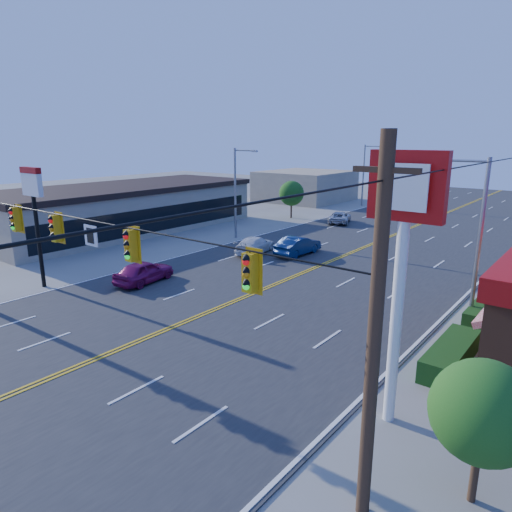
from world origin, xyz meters
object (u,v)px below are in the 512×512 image
Objects in this scene: car_magenta at (144,272)px; kfc_pylon at (403,236)px; pizza_hut_sign at (34,202)px; car_silver at (340,218)px; signal_span at (72,246)px; car_blue at (298,246)px; car_white at (255,246)px.

kfc_pylon is at bearing 159.22° from car_magenta.
kfc_pylon is 2.06× the size of car_magenta.
car_silver is (4.01, 30.31, -4.58)m from pizza_hut_sign.
pizza_hut_sign is 7.53m from car_magenta.
signal_span is 5.55× the size of car_blue.
car_blue is 1.01× the size of car_silver.
car_magenta is 26.08m from car_silver.
signal_span is 5.44× the size of car_white.
kfc_pylon is at bearing 19.78° from signal_span.
signal_span is at bearing -20.19° from pizza_hut_sign.
car_magenta is 0.92× the size of car_white.
car_magenta is at bearing 128.55° from signal_span.
pizza_hut_sign is at bearing 180.00° from kfc_pylon.
signal_span is 3.55× the size of pizza_hut_sign.
kfc_pylon reaches higher than car_silver.
pizza_hut_sign is (-22.00, 0.00, -0.86)m from kfc_pylon.
car_silver is at bearing 120.69° from kfc_pylon.
signal_span is 20.72m from car_blue.
pizza_hut_sign is at bearing 57.74° from car_white.
car_magenta is (-17.68, 4.23, -5.34)m from kfc_pylon.
signal_span reaches higher than kfc_pylon.
pizza_hut_sign is 15.96m from car_white.
kfc_pylon is at bearing 99.76° from car_silver.
signal_span is at bearing -160.22° from kfc_pylon.
signal_span reaches higher than car_magenta.
kfc_pylon is 35.66m from car_silver.
car_magenta reaches higher than car_white.
car_white is (-5.82, 18.44, -4.24)m from signal_span.
pizza_hut_sign is 18.51m from car_blue.
kfc_pylon reaches higher than pizza_hut_sign.
car_blue reaches higher than car_white.
kfc_pylon is 21.98m from car_blue.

